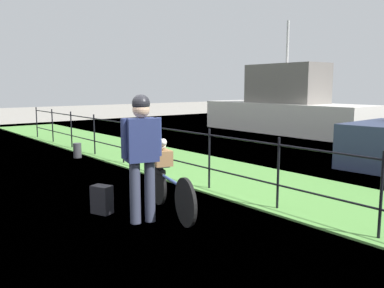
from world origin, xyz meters
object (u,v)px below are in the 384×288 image
bicycle_main (170,191)px  terrier_dog (161,145)px  cyclist_person (142,147)px  backpack_on_paving (102,199)px  mooring_bollard (77,150)px  wooden_crate (160,157)px  moored_boat_near (286,108)px

bicycle_main → terrier_dog: terrier_dog is taller
cyclist_person → backpack_on_paving: 1.08m
terrier_dog → mooring_bollard: size_ratio=0.88×
wooden_crate → cyclist_person: 0.77m
moored_boat_near → bicycle_main: bearing=-59.9°
moored_boat_near → cyclist_person: bearing=-60.9°
backpack_on_paving → moored_boat_near: 11.21m
terrier_dog → cyclist_person: size_ratio=0.19×
wooden_crate → terrier_dog: (0.02, -0.01, 0.19)m
terrier_dog → backpack_on_paving: (-0.28, -0.83, -0.74)m
backpack_on_paving → bicycle_main: bearing=26.2°
backpack_on_paving → mooring_bollard: size_ratio=1.09×
bicycle_main → backpack_on_paving: 0.98m
wooden_crate → terrier_dog: 0.19m
cyclist_person → mooring_bollard: (-5.16, 1.30, -0.82)m
bicycle_main → terrier_dog: 0.70m
wooden_crate → backpack_on_paving: wooden_crate is taller
cyclist_person → backpack_on_paving: cyclist_person is taller
mooring_bollard → terrier_dog: bearing=-8.7°
bicycle_main → backpack_on_paving: bearing=-130.9°
bicycle_main → wooden_crate: (-0.38, 0.10, 0.41)m
wooden_crate → backpack_on_paving: (-0.25, -0.83, -0.55)m
mooring_bollard → moored_boat_near: moored_boat_near is taller
bicycle_main → wooden_crate: size_ratio=4.15×
wooden_crate → cyclist_person: (0.43, -0.58, 0.25)m
terrier_dog → mooring_bollard: (-4.76, 0.72, -0.75)m
mooring_bollard → moored_boat_near: size_ratio=0.05×
backpack_on_paving → mooring_bollard: 4.75m
bicycle_main → cyclist_person: bearing=-84.3°
backpack_on_paving → moored_boat_near: moored_boat_near is taller
cyclist_person → mooring_bollard: cyclist_person is taller
wooden_crate → mooring_bollard: bearing=171.4°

